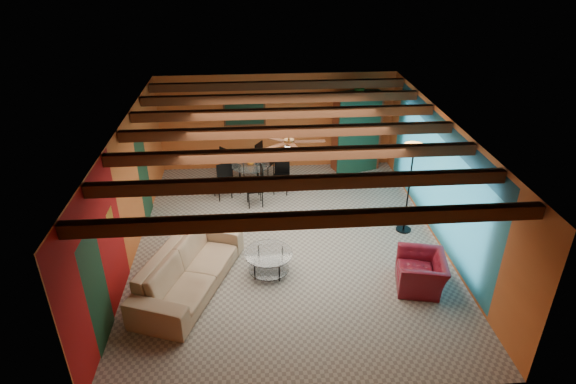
{
  "coord_description": "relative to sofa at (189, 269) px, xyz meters",
  "views": [
    {
      "loc": [
        -0.71,
        -8.74,
        5.91
      ],
      "look_at": [
        0.0,
        0.2,
        1.15
      ],
      "focal_mm": 30.06,
      "sensor_mm": 36.0,
      "label": 1
    }
  ],
  "objects": [
    {
      "name": "armoire",
      "position": [
        4.17,
        5.03,
        0.67
      ],
      "size": [
        1.36,
        0.95,
        2.16
      ],
      "primitive_type": "cube",
      "rotation": [
        0.0,
        0.0,
        0.31
      ],
      "color": "brown",
      "rests_on": "ground"
    },
    {
      "name": "armchair",
      "position": [
        4.35,
        -0.32,
        -0.09
      ],
      "size": [
        1.06,
        1.15,
        0.64
      ],
      "primitive_type": "imported",
      "rotation": [
        0.0,
        0.0,
        -1.78
      ],
      "color": "maroon",
      "rests_on": "ground"
    },
    {
      "name": "painting",
      "position": [
        1.07,
        5.29,
        1.24
      ],
      "size": [
        1.05,
        0.03,
        0.65
      ],
      "primitive_type": "cube",
      "color": "black",
      "rests_on": "wall_back"
    },
    {
      "name": "dining_table",
      "position": [
        1.19,
        3.87,
        0.1
      ],
      "size": [
        2.34,
        2.34,
        1.02
      ],
      "primitive_type": null,
      "rotation": [
        0.0,
        0.0,
        -0.21
      ],
      "color": "silver",
      "rests_on": "ground"
    },
    {
      "name": "potted_plant",
      "position": [
        4.17,
        5.03,
        1.99
      ],
      "size": [
        0.52,
        0.48,
        0.49
      ],
      "primitive_type": "imported",
      "rotation": [
        0.0,
        0.0,
        0.24
      ],
      "color": "#26661E",
      "rests_on": "armoire"
    },
    {
      "name": "floor_lamp",
      "position": [
        4.62,
        1.64,
        0.64
      ],
      "size": [
        0.54,
        0.54,
        2.1
      ],
      "primitive_type": null,
      "rotation": [
        0.0,
        0.0,
        0.32
      ],
      "color": "black",
      "rests_on": "ground"
    },
    {
      "name": "coffee_table",
      "position": [
        1.5,
        0.3,
        -0.17
      ],
      "size": [
        1.12,
        1.12,
        0.49
      ],
      "primitive_type": null,
      "rotation": [
        0.0,
        0.0,
        -0.19
      ],
      "color": "white",
      "rests_on": "ground"
    },
    {
      "name": "ceiling_fan",
      "position": [
        1.97,
        1.33,
        1.95
      ],
      "size": [
        1.5,
        1.5,
        0.44
      ],
      "primitive_type": null,
      "color": "#472614",
      "rests_on": "ceiling"
    },
    {
      "name": "vase",
      "position": [
        1.19,
        3.87,
        0.71
      ],
      "size": [
        0.19,
        0.19,
        0.19
      ],
      "primitive_type": "imported",
      "rotation": [
        0.0,
        0.0,
        0.03
      ],
      "color": "orange",
      "rests_on": "dining_table"
    },
    {
      "name": "sofa",
      "position": [
        0.0,
        0.0,
        0.0
      ],
      "size": [
        2.01,
        3.02,
        0.82
      ],
      "primitive_type": "imported",
      "rotation": [
        0.0,
        0.0,
        1.21
      ],
      "color": "#9D8165",
      "rests_on": "ground"
    },
    {
      "name": "room",
      "position": [
        1.97,
        1.44,
        1.95
      ],
      "size": [
        6.52,
        8.01,
        2.71
      ],
      "color": "gray",
      "rests_on": "ground"
    }
  ]
}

